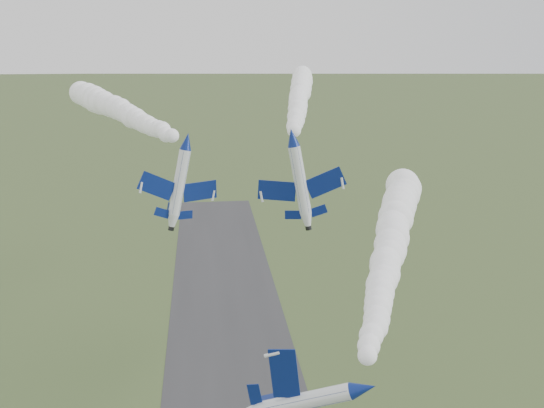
{
  "coord_description": "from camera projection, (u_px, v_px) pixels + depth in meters",
  "views": [
    {
      "loc": [
        -4.27,
        -50.17,
        56.51
      ],
      "look_at": [
        3.66,
        17.14,
        37.92
      ],
      "focal_mm": 40.0,
      "sensor_mm": 36.0,
      "label": 1
    }
  ],
  "objects": [
    {
      "name": "jet_pair_left",
      "position": [
        187.0,
        141.0,
        72.25
      ],
      "size": [
        9.88,
        11.63,
        3.56
      ],
      "rotation": [
        0.0,
        0.23,
        0.4
      ],
      "color": "white"
    },
    {
      "name": "smoke_trail_jet_pair_left",
      "position": [
        118.0,
        110.0,
        96.18
      ],
      "size": [
        24.14,
        49.22,
        4.5
      ],
      "primitive_type": null,
      "rotation": [
        0.0,
        0.0,
        0.4
      ],
      "color": "white"
    },
    {
      "name": "smoke_trail_jet_lead",
      "position": [
        390.0,
        247.0,
        77.67
      ],
      "size": [
        23.25,
        54.08,
        5.54
      ],
      "primitive_type": null,
      "rotation": [
        0.0,
        0.0,
        -0.33
      ],
      "color": "white"
    },
    {
      "name": "jet_pair_right",
      "position": [
        292.0,
        137.0,
        72.24
      ],
      "size": [
        10.72,
        12.85,
        3.56
      ],
      "rotation": [
        0.0,
        -0.18,
        -0.18
      ],
      "color": "white"
    },
    {
      "name": "smoke_trail_jet_pair_right",
      "position": [
        300.0,
        95.0,
        109.43
      ],
      "size": [
        16.95,
        70.9,
        4.49
      ],
      "primitive_type": null,
      "rotation": [
        0.0,
        0.0,
        -0.18
      ],
      "color": "white"
    },
    {
      "name": "jet_lead",
      "position": [
        364.0,
        389.0,
        49.77
      ],
      "size": [
        6.53,
        12.28,
        9.73
      ],
      "rotation": [
        0.0,
        1.21,
        -0.33
      ],
      "color": "white"
    }
  ]
}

